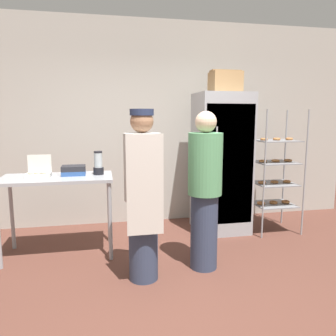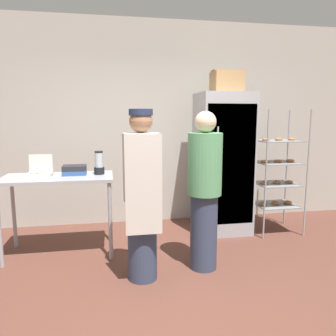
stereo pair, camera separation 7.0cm
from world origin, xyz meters
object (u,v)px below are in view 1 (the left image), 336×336
(person_baker, at_px, (143,194))
(person_customer, at_px, (205,190))
(blender_pitcher, at_px, (98,164))
(binder_stack, at_px, (74,170))
(refrigerator, at_px, (221,163))
(cardboard_storage_box, at_px, (225,82))
(baking_rack, at_px, (275,173))
(donut_box, at_px, (39,173))

(person_baker, relative_size, person_customer, 1.01)
(blender_pitcher, relative_size, binder_stack, 1.02)
(blender_pitcher, height_order, person_baker, person_baker)
(person_customer, bearing_deg, binder_stack, 151.55)
(refrigerator, height_order, binder_stack, refrigerator)
(person_customer, bearing_deg, person_baker, -169.13)
(blender_pitcher, relative_size, cardboard_storage_box, 0.68)
(baking_rack, height_order, blender_pitcher, baking_rack)
(person_baker, height_order, person_customer, person_baker)
(donut_box, height_order, cardboard_storage_box, cardboard_storage_box)
(binder_stack, bearing_deg, person_baker, -50.86)
(blender_pitcher, relative_size, person_baker, 0.17)
(baking_rack, height_order, cardboard_storage_box, cardboard_storage_box)
(person_baker, bearing_deg, baking_rack, 28.09)
(donut_box, xyz_separation_m, binder_stack, (0.37, 0.08, 0.01))
(blender_pitcher, xyz_separation_m, cardboard_storage_box, (1.70, 0.41, 1.01))
(donut_box, relative_size, person_customer, 0.16)
(baking_rack, relative_size, donut_box, 6.44)
(person_baker, bearing_deg, donut_box, 143.82)
(donut_box, xyz_separation_m, blender_pitcher, (0.66, 0.06, 0.08))
(baking_rack, height_order, person_customer, baking_rack)
(baking_rack, relative_size, blender_pitcher, 6.12)
(blender_pitcher, distance_m, cardboard_storage_box, 2.02)
(cardboard_storage_box, xyz_separation_m, person_baker, (-1.28, -1.26, -1.19))
(baking_rack, height_order, binder_stack, baking_rack)
(cardboard_storage_box, bearing_deg, person_baker, -135.59)
(donut_box, xyz_separation_m, person_baker, (1.08, -0.79, -0.10))
(binder_stack, distance_m, person_baker, 1.12)
(baking_rack, bearing_deg, person_customer, -144.80)
(blender_pitcher, height_order, cardboard_storage_box, cardboard_storage_box)
(refrigerator, bearing_deg, person_baker, -135.60)
(donut_box, relative_size, blender_pitcher, 0.95)
(baking_rack, distance_m, cardboard_storage_box, 1.42)
(refrigerator, distance_m, person_baker, 1.74)
(person_baker, bearing_deg, blender_pitcher, 116.39)
(blender_pitcher, distance_m, person_customer, 1.31)
(baking_rack, bearing_deg, cardboard_storage_box, 163.06)
(refrigerator, bearing_deg, donut_box, -169.51)
(donut_box, distance_m, binder_stack, 0.38)
(refrigerator, xyz_separation_m, donut_box, (-2.32, -0.43, 0.01))
(cardboard_storage_box, distance_m, person_baker, 2.15)
(donut_box, distance_m, person_baker, 1.34)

